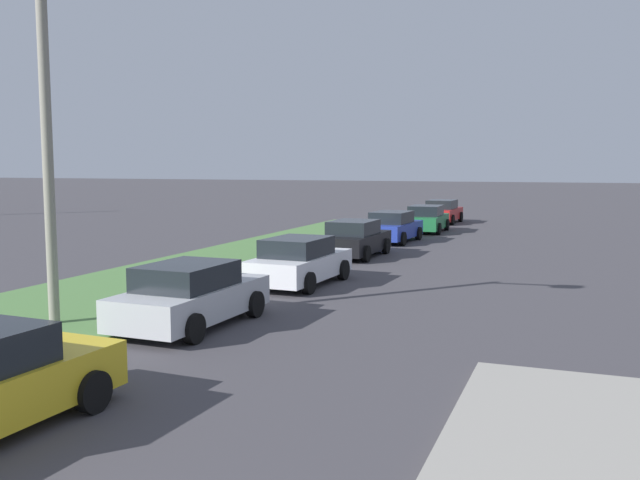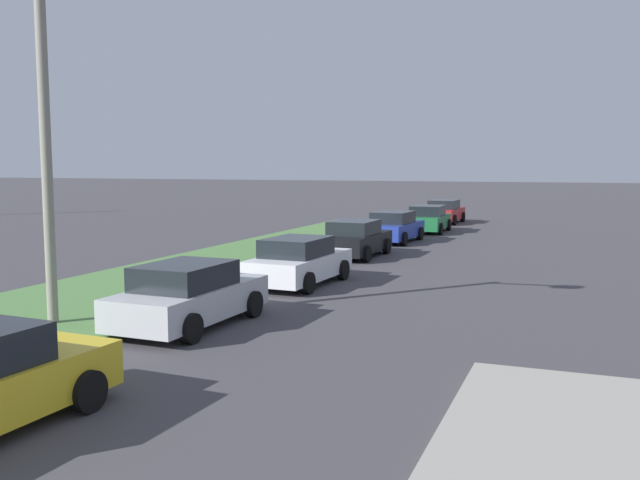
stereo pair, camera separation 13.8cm
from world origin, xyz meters
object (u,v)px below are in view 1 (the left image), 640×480
Objects in this scene: parked_car_silver at (191,295)px; parked_car_white at (299,262)px; parked_car_blue at (392,227)px; streetlight at (61,132)px; parked_car_black at (355,239)px; parked_car_red at (442,212)px; parked_car_green at (426,219)px.

parked_car_white is at bearing -0.38° from parked_car_silver.
parked_car_blue is 20.10m from streetlight.
parked_car_black is at bearing 5.99° from parked_car_white.
parked_car_blue is at bearing -179.40° from parked_car_red.
parked_car_green is 1.00× the size of parked_car_red.
parked_car_red is at bearing 1.99° from parked_car_blue.
parked_car_red is (17.32, -0.24, 0.00)m from parked_car_black.
parked_car_black and parked_car_blue have the same top height.
parked_car_blue is (18.43, 0.14, 0.00)m from parked_car_silver.
parked_car_white and parked_car_black have the same top height.
parked_car_white is 1.00× the size of parked_car_blue.
parked_car_red is 0.58× the size of streetlight.
parked_car_red is at bearing 1.49° from parked_car_green.
parked_car_white is at bearing -175.55° from parked_car_blue.
parked_car_white and parked_car_green have the same top height.
parked_car_silver is at bearing -179.43° from parked_car_white.
parked_car_silver is 1.00× the size of parked_car_red.
parked_car_blue is (5.70, -0.06, 0.00)m from parked_car_black.
parked_car_green is at bearing -1.91° from parked_car_black.
parked_car_green is 6.27m from parked_car_red.
streetlight is at bearing 176.91° from parked_car_red.
parked_car_black and parked_car_red have the same top height.
parked_car_green is at bearing -2.35° from parked_car_blue.
parked_car_blue is 11.62m from parked_car_red.
parked_car_black is at bearing 2.51° from parked_car_silver.
parked_car_blue is 5.38m from parked_car_green.
parked_car_blue is at bearing 173.43° from parked_car_green.
parked_car_silver and parked_car_red have the same top height.
parked_car_white is at bearing -20.45° from streetlight.
streetlight reaches higher than parked_car_silver.
streetlight is (-13.92, 2.26, 3.67)m from parked_car_black.
parked_car_white is 8.46m from streetlight.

